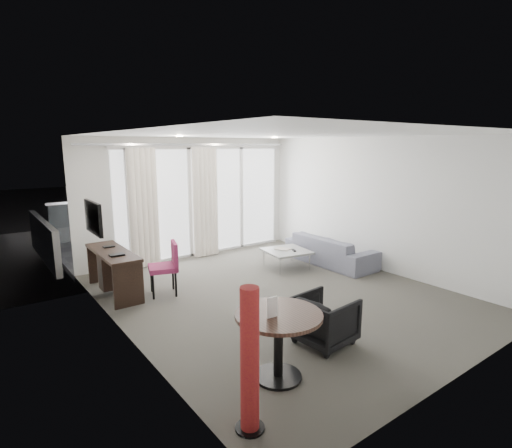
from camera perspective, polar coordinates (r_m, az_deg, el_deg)
floor at (r=6.73m, az=3.07°, el=-10.04°), size 5.00×6.00×0.00m
ceiling at (r=6.27m, az=3.33°, el=12.69°), size 5.00×6.00×0.00m
wall_left at (r=5.19m, az=-18.68°, el=-2.04°), size 0.00×6.00×2.60m
wall_right at (r=8.17m, az=16.88°, el=2.73°), size 0.00×6.00×2.60m
wall_front at (r=4.54m, az=28.10°, el=-4.64°), size 5.00×0.00×2.60m
window_panel at (r=9.01m, az=-7.47°, el=3.22°), size 4.00×0.02×2.38m
window_frame at (r=8.99m, az=-7.43°, el=3.21°), size 4.10×0.06×2.44m
curtain_left at (r=8.26m, az=-15.75°, el=2.17°), size 0.60×0.20×2.38m
curtain_right at (r=8.84m, az=-7.24°, el=3.07°), size 0.60×0.20×2.38m
curtain_track at (r=8.64m, az=-8.92°, el=11.16°), size 4.80×0.04×0.04m
downlight_a at (r=7.14m, az=-10.88°, el=12.24°), size 0.12×0.12×0.02m
downlight_b at (r=8.27m, az=2.66°, el=12.26°), size 0.12×0.12×0.02m
desk at (r=7.09m, az=-19.65°, el=-6.49°), size 0.48×1.54×0.72m
tv at (r=6.56m, az=-22.23°, el=0.84°), size 0.05×0.80×0.50m
desk_chair at (r=6.78m, az=-13.17°, el=-6.22°), size 0.59×0.57×0.88m
round_table at (r=4.38m, az=3.21°, el=-16.98°), size 0.95×0.95×0.73m
menu_card at (r=4.14m, az=2.32°, el=-13.30°), size 0.12×0.03×0.21m
red_lamp at (r=3.55m, az=-0.90°, el=-18.94°), size 0.31×0.31×1.30m
tub_armchair at (r=5.16m, az=9.77°, el=-13.34°), size 0.73×0.71×0.61m
coffee_table at (r=8.09m, az=4.36°, el=-5.00°), size 0.94×0.94×0.37m
remote at (r=8.01m, az=5.43°, el=-3.88°), size 0.12×0.18×0.02m
magazine at (r=8.10m, az=3.85°, el=-3.67°), size 0.33×0.36×0.02m
sofa at (r=8.49m, az=10.57°, el=-3.62°), size 0.78×2.00×0.58m
terrace_slab at (r=10.57m, az=-11.28°, el=-2.68°), size 5.60×3.00×0.12m
rattan_chair_a at (r=10.63m, az=-9.66°, el=-0.05°), size 0.57×0.57×0.78m
rattan_chair_b at (r=11.68m, az=-3.32°, el=1.35°), size 0.64×0.64×0.88m
rattan_table at (r=10.76m, az=-2.46°, el=-0.38°), size 0.69×0.69×0.55m
balustrade at (r=11.77m, az=-14.39°, el=1.38°), size 5.50×0.06×1.05m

